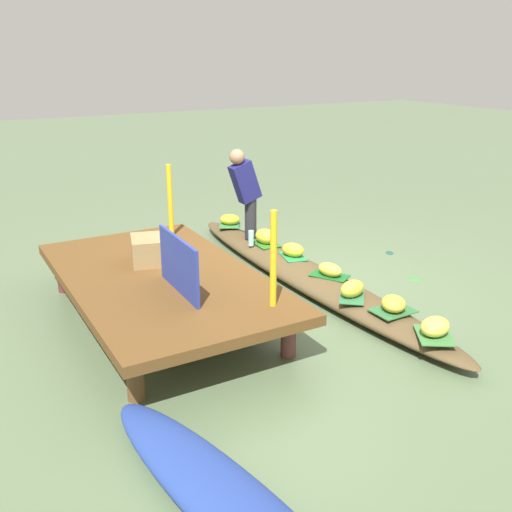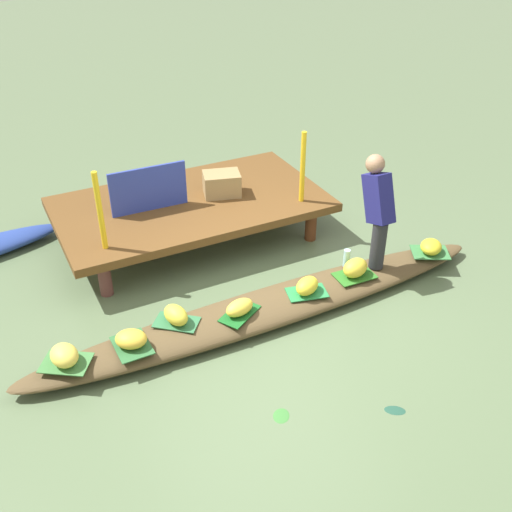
# 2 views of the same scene
# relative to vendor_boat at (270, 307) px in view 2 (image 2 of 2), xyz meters

# --- Properties ---
(canal_water) EXTENTS (40.00, 40.00, 0.00)m
(canal_water) POSITION_rel_vendor_boat_xyz_m (0.00, 0.00, -0.10)
(canal_water) COLOR #576C4A
(canal_water) RESTS_ON ground
(dock_platform) EXTENTS (3.20, 1.80, 0.50)m
(dock_platform) POSITION_rel_vendor_boat_xyz_m (-0.12, 1.85, 0.33)
(dock_platform) COLOR brown
(dock_platform) RESTS_ON ground
(vendor_boat) EXTENTS (5.17, 0.68, 0.20)m
(vendor_boat) POSITION_rel_vendor_boat_xyz_m (0.00, 0.00, 0.00)
(vendor_boat) COLOR brown
(vendor_boat) RESTS_ON ground
(leaf_mat_0) EXTENTS (0.46, 0.34, 0.01)m
(leaf_mat_0) POSITION_rel_vendor_boat_xyz_m (0.38, -0.07, 0.11)
(leaf_mat_0) COLOR #278242
(leaf_mat_0) RESTS_ON vendor_boat
(banana_bunch_0) EXTENTS (0.35, 0.31, 0.17)m
(banana_bunch_0) POSITION_rel_vendor_boat_xyz_m (0.38, -0.07, 0.19)
(banana_bunch_0) COLOR yellow
(banana_bunch_0) RESTS_ON vendor_boat
(leaf_mat_1) EXTENTS (0.44, 0.30, 0.01)m
(leaf_mat_1) POSITION_rel_vendor_boat_xyz_m (1.00, -0.03, 0.11)
(leaf_mat_1) COLOR #2C6F22
(leaf_mat_1) RESTS_ON vendor_boat
(banana_bunch_1) EXTENTS (0.35, 0.29, 0.20)m
(banana_bunch_1) POSITION_rel_vendor_boat_xyz_m (1.00, -0.03, 0.21)
(banana_bunch_1) COLOR yellow
(banana_bunch_1) RESTS_ON vendor_boat
(leaf_mat_2) EXTENTS (0.32, 0.42, 0.01)m
(leaf_mat_2) POSITION_rel_vendor_boat_xyz_m (-1.46, -0.06, 0.11)
(leaf_mat_2) COLOR #2E6635
(leaf_mat_2) RESTS_ON vendor_boat
(banana_bunch_2) EXTENTS (0.38, 0.36, 0.15)m
(banana_bunch_2) POSITION_rel_vendor_boat_xyz_m (-1.46, -0.06, 0.18)
(banana_bunch_2) COLOR gold
(banana_bunch_2) RESTS_ON vendor_boat
(leaf_mat_3) EXTENTS (0.48, 0.46, 0.01)m
(leaf_mat_3) POSITION_rel_vendor_boat_xyz_m (-0.98, 0.08, 0.11)
(leaf_mat_3) COLOR #306F42
(leaf_mat_3) RESTS_ON vendor_boat
(banana_bunch_3) EXTENTS (0.25, 0.33, 0.18)m
(banana_bunch_3) POSITION_rel_vendor_boat_xyz_m (-0.98, 0.08, 0.19)
(banana_bunch_3) COLOR yellow
(banana_bunch_3) RESTS_ON vendor_boat
(leaf_mat_4) EXTENTS (0.49, 0.42, 0.01)m
(leaf_mat_4) POSITION_rel_vendor_boat_xyz_m (-0.38, -0.08, 0.11)
(leaf_mat_4) COLOR #186022
(leaf_mat_4) RESTS_ON vendor_boat
(banana_bunch_4) EXTENTS (0.34, 0.25, 0.15)m
(banana_bunch_4) POSITION_rel_vendor_boat_xyz_m (-0.38, -0.08, 0.18)
(banana_bunch_4) COLOR yellow
(banana_bunch_4) RESTS_ON vendor_boat
(leaf_mat_5) EXTENTS (0.52, 0.48, 0.01)m
(leaf_mat_5) POSITION_rel_vendor_boat_xyz_m (-2.05, -0.02, 0.11)
(leaf_mat_5) COLOR #3E783C
(leaf_mat_5) RESTS_ON vendor_boat
(banana_bunch_5) EXTENTS (0.28, 0.33, 0.18)m
(banana_bunch_5) POSITION_rel_vendor_boat_xyz_m (-2.05, -0.02, 0.19)
(banana_bunch_5) COLOR #EACF4D
(banana_bunch_5) RESTS_ON vendor_boat
(leaf_mat_6) EXTENTS (0.51, 0.47, 0.01)m
(leaf_mat_6) POSITION_rel_vendor_boat_xyz_m (2.03, -0.03, 0.11)
(leaf_mat_6) COLOR #397A41
(leaf_mat_6) RESTS_ON vendor_boat
(banana_bunch_6) EXTENTS (0.37, 0.38, 0.15)m
(banana_bunch_6) POSITION_rel_vendor_boat_xyz_m (2.03, -0.03, 0.18)
(banana_bunch_6) COLOR gold
(banana_bunch_6) RESTS_ON vendor_boat
(vendor_person) EXTENTS (0.20, 0.44, 1.24)m
(vendor_person) POSITION_rel_vendor_boat_xyz_m (1.31, 0.09, 0.80)
(vendor_person) COLOR #28282D
(vendor_person) RESTS_ON vendor_boat
(water_bottle) EXTENTS (0.07, 0.07, 0.20)m
(water_bottle) POSITION_rel_vendor_boat_xyz_m (1.03, 0.17, 0.20)
(water_bottle) COLOR #A6D4DE
(water_bottle) RESTS_ON vendor_boat
(market_banner) EXTENTS (0.91, 0.05, 0.54)m
(market_banner) POSITION_rel_vendor_boat_xyz_m (-0.62, 1.85, 0.67)
(market_banner) COLOR #2A3B9A
(market_banner) RESTS_ON dock_platform
(railing_post_west) EXTENTS (0.06, 0.06, 0.87)m
(railing_post_west) POSITION_rel_vendor_boat_xyz_m (-1.32, 1.25, 0.83)
(railing_post_west) COLOR yellow
(railing_post_west) RESTS_ON dock_platform
(railing_post_east) EXTENTS (0.06, 0.06, 0.87)m
(railing_post_east) POSITION_rel_vendor_boat_xyz_m (1.08, 1.25, 0.83)
(railing_post_east) COLOR yellow
(railing_post_east) RESTS_ON dock_platform
(produce_crate) EXTENTS (0.51, 0.43, 0.28)m
(produce_crate) POSITION_rel_vendor_boat_xyz_m (0.29, 1.84, 0.54)
(produce_crate) COLOR #987D4E
(produce_crate) RESTS_ON dock_platform
(drifting_plant_0) EXTENTS (0.21, 0.19, 0.01)m
(drifting_plant_0) POSITION_rel_vendor_boat_xyz_m (0.33, -1.63, -0.10)
(drifting_plant_0) COLOR #214C3A
(drifting_plant_0) RESTS_ON ground
(drifting_plant_1) EXTENTS (0.21, 0.22, 0.01)m
(drifting_plant_1) POSITION_rel_vendor_boat_xyz_m (-0.56, -1.25, -0.10)
(drifting_plant_1) COLOR #3B7D36
(drifting_plant_1) RESTS_ON ground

